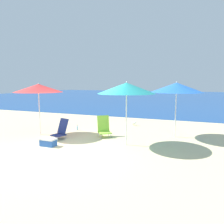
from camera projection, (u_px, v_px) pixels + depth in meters
ground_plane at (71, 148)px, 7.01m from camera, size 60.00×60.00×0.00m
sea_water at (171, 97)px, 31.35m from camera, size 60.00×40.00×0.01m
beach_umbrella_red at (38, 88)px, 8.53m from camera, size 1.90×1.90×2.06m
beach_umbrella_teal at (127, 88)px, 7.07m from camera, size 1.89×1.89×2.12m
beach_umbrella_blue at (177, 88)px, 8.15m from camera, size 1.96×1.96×2.12m
beach_chair_navy at (61, 130)px, 8.09m from camera, size 0.55×0.65×0.74m
beach_chair_lime at (104, 127)px, 8.44m from camera, size 0.67×0.68×0.81m
water_bottle at (77, 128)px, 9.60m from camera, size 0.07×0.07×0.23m
cooler_box at (48, 142)px, 7.18m from camera, size 0.51×0.30×0.26m
seagull at (134, 123)px, 10.60m from camera, size 0.27×0.11×0.23m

